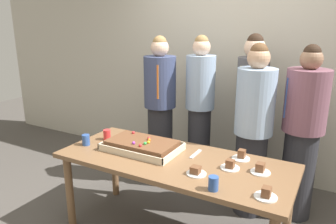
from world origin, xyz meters
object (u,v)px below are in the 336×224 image
cake_server_utensil (196,154)px  person_striped_tie_right (160,110)px  plated_slice_far_right (266,194)px  plated_slice_near_right (260,169)px  plated_slice_far_left (230,166)px  party_table (173,168)px  person_far_right_suit (302,133)px  person_green_shirt_behind (200,110)px  drink_cup_far_end (213,183)px  plated_slice_center_front (241,156)px  sheet_cake (142,145)px  drink_cup_nearest (86,140)px  person_back_corner (250,112)px  drink_cup_middle (107,135)px  person_serving_front (253,130)px  plated_slice_near_left (196,172)px

cake_server_utensil → person_striped_tie_right: size_ratio=0.12×
plated_slice_far_right → plated_slice_near_right: bearing=109.0°
plated_slice_far_left → person_striped_tie_right: person_striped_tie_right is taller
party_table → person_far_right_suit: 1.26m
person_green_shirt_behind → drink_cup_far_end: bearing=34.9°
plated_slice_center_front → drink_cup_far_end: (-0.02, -0.59, 0.03)m
sheet_cake → drink_cup_nearest: size_ratio=6.68×
person_far_right_suit → plated_slice_near_right: bearing=41.6°
party_table → person_striped_tie_right: (-0.63, 0.85, 0.22)m
plated_slice_far_left → drink_cup_nearest: (-1.32, -0.17, 0.03)m
sheet_cake → person_back_corner: (0.66, 1.11, 0.13)m
drink_cup_middle → person_far_right_suit: bearing=25.6°
sheet_cake → plated_slice_center_front: (0.83, 0.24, -0.02)m
party_table → person_back_corner: size_ratio=1.12×
plated_slice_far_left → drink_cup_middle: size_ratio=1.50×
person_serving_front → drink_cup_far_end: bearing=50.6°
plated_slice_near_left → plated_slice_far_right: bearing=-8.7°
person_green_shirt_behind → person_back_corner: 0.55m
plated_slice_near_left → drink_cup_far_end: drink_cup_far_end is taller
plated_slice_center_front → drink_cup_middle: 1.28m
plated_slice_far_left → person_green_shirt_behind: person_green_shirt_behind is taller
plated_slice_far_right → person_serving_front: 1.02m
plated_slice_far_left → person_far_right_suit: bearing=63.4°
plated_slice_near_left → drink_cup_far_end: size_ratio=1.50×
plated_slice_near_left → person_serving_front: 0.90m
plated_slice_near_left → plated_slice_near_right: bearing=32.6°
drink_cup_far_end → plated_slice_far_right: bearing=12.6°
party_table → plated_slice_center_front: (0.49, 0.27, 0.11)m
sheet_cake → plated_slice_near_left: size_ratio=4.45×
plated_slice_near_right → drink_cup_nearest: size_ratio=1.50×
plated_slice_center_front → plated_slice_near_right: bearing=-41.4°
plated_slice_near_left → drink_cup_nearest: 1.13m
person_green_shirt_behind → plated_slice_far_left: bearing=43.0°
person_far_right_suit → plated_slice_far_right: bearing=51.7°
sheet_cake → cake_server_utensil: 0.48m
person_striped_tie_right → person_far_right_suit: person_striped_tie_right is taller
sheet_cake → person_striped_tie_right: (-0.29, 0.82, 0.09)m
plated_slice_far_right → person_far_right_suit: (0.07, 1.13, 0.08)m
person_striped_tie_right → drink_cup_far_end: bearing=23.6°
party_table → person_back_corner: bearing=74.4°
party_table → person_serving_front: person_serving_front is taller
plated_slice_far_right → person_far_right_suit: size_ratio=0.09×
party_table → plated_slice_far_left: plated_slice_far_left is taller
plated_slice_far_left → plated_slice_center_front: (0.02, 0.22, 0.00)m
person_striped_tie_right → plated_slice_far_right: bearing=32.9°
person_serving_front → drink_cup_nearest: bearing=-7.6°
plated_slice_near_left → party_table: bearing=149.4°
party_table → sheet_cake: 0.36m
plated_slice_near_left → person_far_right_suit: (0.61, 1.04, 0.08)m
plated_slice_center_front → drink_cup_far_end: bearing=-91.5°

